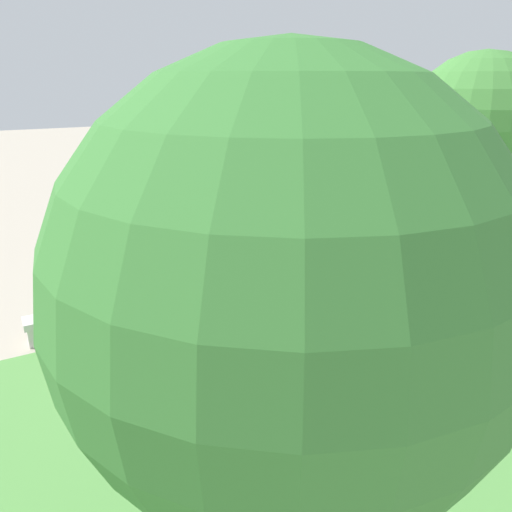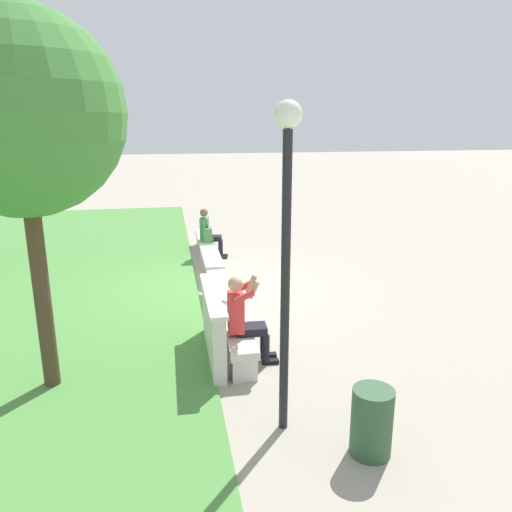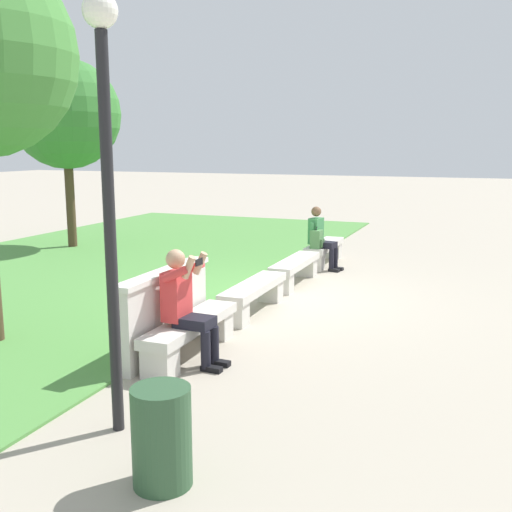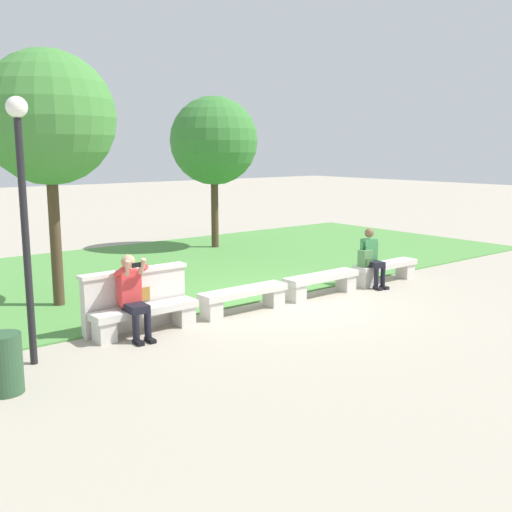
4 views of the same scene
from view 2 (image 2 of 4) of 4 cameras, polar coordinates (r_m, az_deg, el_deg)
The scene contains 12 objects.
ground_plane at distance 10.45m, azimuth -4.54°, elevation -3.77°, with size 80.00×80.00×0.00m, color #A89E8C.
bench_main at distance 7.56m, azimuth -2.25°, elevation -9.15°, with size 1.80×0.40×0.45m.
bench_near at distance 9.41m, azimuth -3.96°, elevation -4.08°, with size 1.80×0.40×0.45m.
bench_mid at distance 11.32m, azimuth -5.08°, elevation -0.69°, with size 1.80×0.40×0.45m.
bench_far at distance 13.26m, azimuth -5.88°, elevation 1.71°, with size 1.80×0.40×0.45m.
backrest_wall_with_plaque at distance 7.44m, azimuth -4.89°, elevation -7.78°, with size 1.88×0.24×1.01m.
person_photographer at distance 7.16m, azimuth -1.38°, elevation -6.77°, with size 0.48×0.73×1.32m.
person_distant at distance 12.62m, azimuth -5.43°, elevation 2.77°, with size 0.48×0.72×1.26m.
backpack at distance 12.48m, azimuth -5.50°, elevation 2.41°, with size 0.28×0.24×0.43m.
tree_left_background at distance 6.55m, azimuth -25.37°, elevation 14.43°, with size 2.42×2.42×4.72m.
trash_bin at distance 5.65m, azimuth 13.08°, elevation -17.98°, with size 0.44×0.44×0.75m, color #2D5133.
lamp_post at distance 5.16m, azimuth 3.49°, elevation 3.62°, with size 0.28×0.28×3.63m.
Camera 2 is at (-9.82, 0.92, 3.46)m, focal length 35.00 mm.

